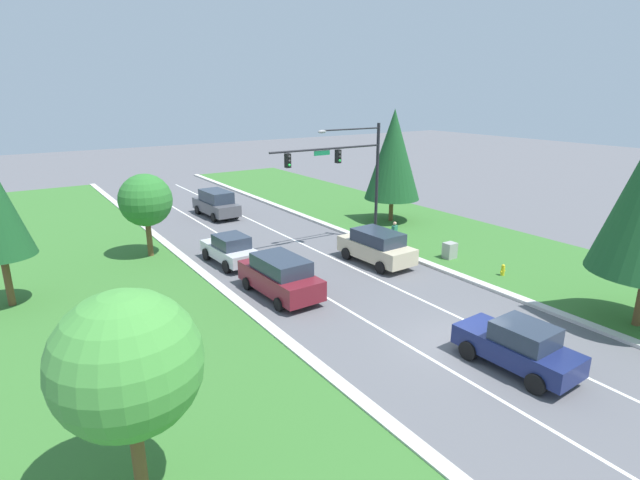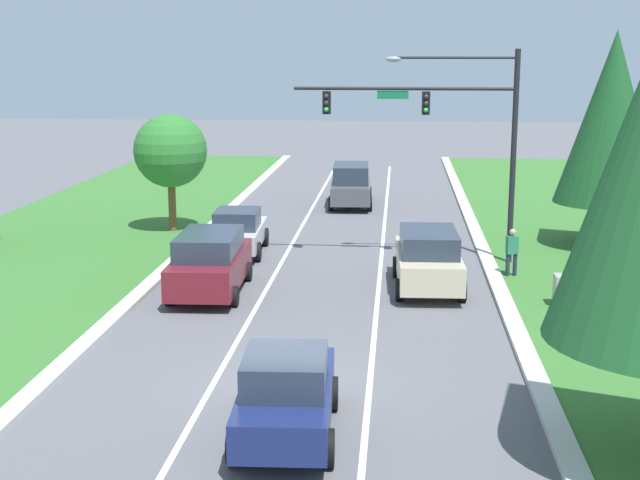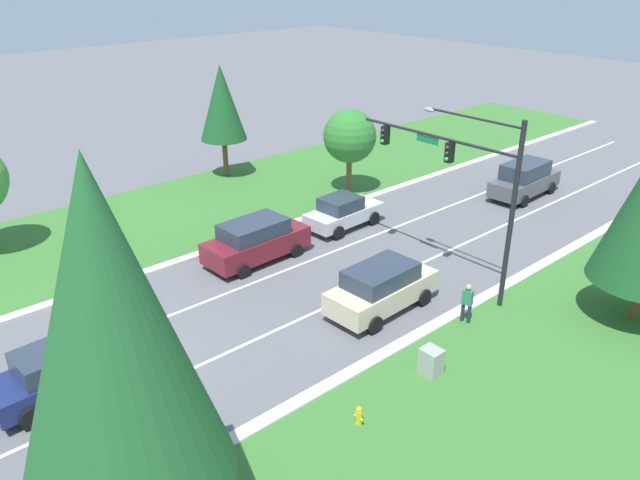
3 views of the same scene
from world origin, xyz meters
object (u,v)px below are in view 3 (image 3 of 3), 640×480
Objects in this scene: silver_sedan at (343,212)px; burgundy_suv at (256,240)px; navy_sedan at (58,372)px; utility_cabinet at (431,362)px; oak_near_left_tree at (350,137)px; champagne_suv at (382,287)px; fire_hydrant at (359,416)px; conifer_mid_left_tree at (222,103)px; pedestrian at (467,302)px; graphite_suv at (525,179)px; traffic_signal_mast at (465,173)px; conifer_far_right_tree at (109,332)px.

burgundy_suv reaches higher than silver_sedan.
navy_sedan reaches higher than utility_cabinet.
silver_sedan is 16.55m from navy_sedan.
oak_near_left_tree is at bearing 107.76° from navy_sedan.
burgundy_suv is at bearing -91.41° from silver_sedan.
champagne_suv reaches higher than utility_cabinet.
fire_hydrant is (4.22, -5.42, -0.66)m from champagne_suv.
silver_sedan is 0.62× the size of conifer_mid_left_tree.
champagne_suv is 3.31m from pedestrian.
burgundy_suv reaches higher than navy_sedan.
graphite_suv reaches higher than silver_sedan.
traffic_signal_mast is at bearing 76.64° from champagne_suv.
oak_near_left_tree reaches higher than silver_sedan.
pedestrian is at bearing -7.96° from conifer_mid_left_tree.
traffic_signal_mast reaches higher than utility_cabinet.
burgundy_suv is (-3.75, 10.48, 0.11)m from navy_sedan.
silver_sedan is at bearing -110.71° from graphite_suv.
oak_near_left_tree is at bearing 109.06° from burgundy_suv.
champagne_suv is at bearing -14.40° from conifer_mid_left_tree.
traffic_signal_mast is 5.09m from pedestrian.
graphite_suv is 18.93m from utility_cabinet.
utility_cabinet is 23.16m from conifer_mid_left_tree.
oak_near_left_tree is (-10.47, 8.32, 2.43)m from champagne_suv.
pedestrian is 7.26m from fire_hydrant.
conifer_mid_left_tree is at bearing 129.78° from navy_sedan.
traffic_signal_mast is at bearing -22.20° from oak_near_left_tree.
pedestrian is (5.98, 13.24, 0.05)m from navy_sedan.
conifer_far_right_tree is at bearing -54.98° from oak_near_left_tree.
conifer_mid_left_tree reaches higher than fire_hydrant.
conifer_far_right_tree reaches higher than silver_sedan.
champagne_suv is 6.94× the size of fire_hydrant.
traffic_signal_mast reaches higher than pedestrian.
utility_cabinet is at bearing -69.45° from graphite_suv.
utility_cabinet is (10.91, -0.77, -0.50)m from burgundy_suv.
utility_cabinet is (11.03, -6.39, -0.35)m from silver_sedan.
silver_sedan is at bearing 149.92° from utility_cabinet.
utility_cabinet is (7.17, 9.71, -0.39)m from navy_sedan.
traffic_signal_mast is 12.23m from oak_near_left_tree.
utility_cabinet is 0.14× the size of conifer_mid_left_tree.
silver_sedan reaches higher than fire_hydrant.
oak_near_left_tree reaches higher than graphite_suv.
conifer_far_right_tree is (-0.27, -6.85, 5.81)m from fire_hydrant.
navy_sedan is 4.37× the size of utility_cabinet.
utility_cabinet is at bearing -16.38° from conifer_mid_left_tree.
oak_near_left_tree reaches higher than pedestrian.
burgundy_suv is at bearing -104.37° from graphite_suv.
graphite_suv is (-4.07, 11.85, -4.03)m from traffic_signal_mast.
silver_sedan is 15.01m from fire_hydrant.
burgundy_suv is at bearing -147.70° from traffic_signal_mast.
traffic_signal_mast is 10.89m from fire_hydrant.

